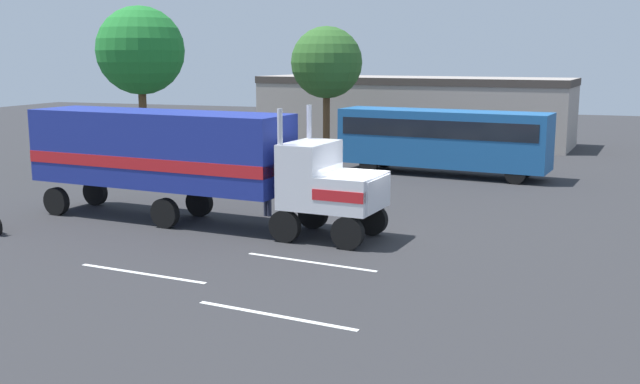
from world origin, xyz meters
name	(u,v)px	position (x,y,z in m)	size (l,w,h in m)	color
ground_plane	(358,237)	(0.00, 0.00, 0.00)	(120.00, 120.00, 0.00)	#2D2D30
lane_stripe_near	(310,262)	(-0.51, -3.50, 0.01)	(4.40, 0.16, 0.01)	silver
lane_stripe_mid	(142,274)	(-4.72, -6.23, 0.01)	(4.40, 0.16, 0.01)	silver
lane_stripe_far	(275,316)	(0.28, -8.21, 0.01)	(4.40, 0.16, 0.01)	silver
semi_truck	(184,156)	(-6.87, 0.18, 2.52)	(14.35, 4.06, 4.50)	silver
person_bystander	(268,194)	(-4.35, 2.22, 0.89)	(0.34, 0.46, 1.63)	#2D3347
parked_bus	(443,136)	(0.35, 14.58, 2.07)	(11.24, 4.01, 3.40)	#1E5999
parked_car	(266,172)	(-6.81, 7.75, 0.81)	(4.65, 2.54, 1.57)	#B7B7BC
tree_left	(140,51)	(-16.20, 12.18, 6.47)	(4.88, 4.88, 8.94)	brown
tree_center	(326,63)	(-7.95, 20.13, 5.77)	(4.45, 4.45, 8.03)	brown
building_backdrop	(411,107)	(-4.42, 28.96, 2.56)	(23.05, 8.43, 4.71)	#9E938C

